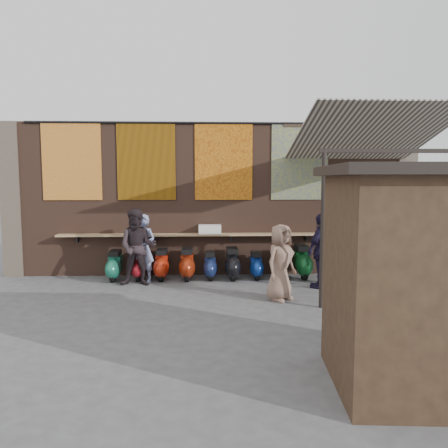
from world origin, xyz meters
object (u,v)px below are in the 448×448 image
object	(u,v)px
scooter_stool_5	(232,264)
diner_left	(144,248)
scooter_stool_2	(162,264)
scooter_stool_6	(256,265)
scooter_stool_4	(210,266)
shopper_grey	(440,255)
scooter_stool_8	(302,262)
diner_right	(138,247)
scooter_stool_0	(115,266)
market_stall	(437,284)
scooter_stool_7	(279,264)
shelf_box	(210,229)
shopper_tan	(281,262)
scooter_stool_1	(140,265)
shopper_navy	(322,251)
scooter_stool_3	(187,264)

from	to	relation	value
scooter_stool_5	diner_left	bearing A→B (deg)	-174.43
scooter_stool_2	scooter_stool_6	distance (m)	2.40
scooter_stool_4	shopper_grey	bearing A→B (deg)	-20.09
scooter_stool_8	diner_left	xyz separation A→B (m)	(-4.02, -0.28, 0.42)
scooter_stool_5	shopper_grey	world-z (taller)	shopper_grey
scooter_stool_2	diner_right	size ratio (longest dim) A/B	0.43
scooter_stool_0	market_stall	size ratio (longest dim) A/B	0.30
scooter_stool_7	market_stall	bearing A→B (deg)	-81.70
shopper_grey	market_stall	xyz separation A→B (m)	(-2.32, -4.14, 0.38)
shelf_box	market_stall	size ratio (longest dim) A/B	0.22
shelf_box	diner_right	distance (m)	1.98
shopper_grey	scooter_stool_8	bearing A→B (deg)	-25.78
scooter_stool_5	shopper_grey	distance (m)	4.78
scooter_stool_0	diner_left	distance (m)	0.91
scooter_stool_0	scooter_stool_4	xyz separation A→B (m)	(2.40, 0.03, -0.03)
scooter_stool_5	scooter_stool_7	size ratio (longest dim) A/B	1.05
market_stall	shopper_tan	bearing A→B (deg)	111.71
scooter_stool_0	diner_right	size ratio (longest dim) A/B	0.42
scooter_stool_6	shopper_grey	distance (m)	4.24
scooter_stool_5	scooter_stool_8	distance (m)	1.81
scooter_stool_7	diner_left	distance (m)	3.46
scooter_stool_7	diner_right	distance (m)	3.60
scooter_stool_4	shopper_tan	bearing A→B (deg)	-54.45
scooter_stool_0	scooter_stool_6	bearing A→B (deg)	0.48
scooter_stool_8	diner_right	xyz separation A→B (m)	(-4.11, -0.64, 0.50)
scooter_stool_0	diner_left	world-z (taller)	diner_left
scooter_stool_1	diner_right	xyz separation A→B (m)	(0.06, -0.63, 0.55)
scooter_stool_5	shopper_tan	xyz separation A→B (m)	(0.88, -2.00, 0.41)
scooter_stool_0	scooter_stool_5	world-z (taller)	scooter_stool_5
diner_right	shopper_navy	bearing A→B (deg)	-3.67
scooter_stool_0	scooter_stool_6	size ratio (longest dim) A/B	1.10
scooter_stool_8	market_stall	world-z (taller)	market_stall
market_stall	shopper_grey	bearing A→B (deg)	65.46
scooter_stool_3	diner_right	bearing A→B (deg)	-154.07
scooter_stool_1	market_stall	size ratio (longest dim) A/B	0.30
shopper_tan	scooter_stool_2	bearing A→B (deg)	100.55
scooter_stool_0	shopper_navy	bearing A→B (deg)	-11.20
shelf_box	diner_right	xyz separation A→B (m)	(-1.73, -0.90, -0.32)
shopper_grey	scooter_stool_1	bearing A→B (deg)	-5.43
scooter_stool_4	scooter_stool_3	bearing A→B (deg)	-176.09
shelf_box	diner_left	xyz separation A→B (m)	(-1.64, -0.54, -0.40)
shelf_box	shopper_tan	xyz separation A→B (m)	(1.45, -2.33, -0.44)
scooter_stool_0	shopper_grey	bearing A→B (deg)	-13.61
scooter_stool_6	market_stall	distance (m)	6.20
shelf_box	scooter_stool_6	xyz separation A→B (m)	(1.18, -0.30, -0.90)
diner_right	market_stall	size ratio (longest dim) A/B	0.72
scooter_stool_1	shopper_navy	world-z (taller)	shopper_navy
scooter_stool_5	market_stall	xyz separation A→B (m)	(2.08, -5.93, 0.89)
shelf_box	scooter_stool_0	xyz separation A→B (m)	(-2.40, -0.33, -0.87)
scooter_stool_3	market_stall	size ratio (longest dim) A/B	0.32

